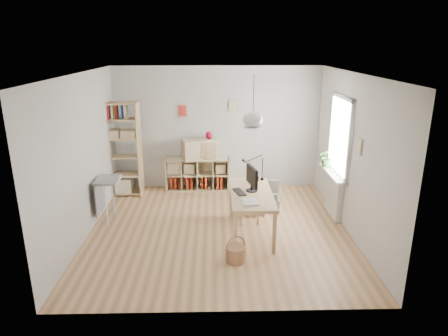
{
  "coord_description": "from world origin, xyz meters",
  "views": [
    {
      "loc": [
        -0.07,
        -6.4,
        3.17
      ],
      "look_at": [
        0.1,
        0.3,
        1.05
      ],
      "focal_mm": 32.0,
      "sensor_mm": 36.0,
      "label": 1
    }
  ],
  "objects_px": {
    "desk": "(251,198)",
    "storage_chest": "(266,201)",
    "chair": "(249,199)",
    "tall_bookshelf": "(121,146)",
    "drawer_chest": "(200,149)",
    "cube_shelf": "(197,176)",
    "monitor": "(252,177)"
  },
  "relations": [
    {
      "from": "chair",
      "to": "desk",
      "type": "bearing_deg",
      "value": -91.49
    },
    {
      "from": "desk",
      "to": "cube_shelf",
      "type": "relative_size",
      "value": 1.07
    },
    {
      "from": "chair",
      "to": "storage_chest",
      "type": "bearing_deg",
      "value": 50.17
    },
    {
      "from": "tall_bookshelf",
      "to": "desk",
      "type": "bearing_deg",
      "value": -37.01
    },
    {
      "from": "chair",
      "to": "monitor",
      "type": "xyz_separation_m",
      "value": [
        0.01,
        -0.45,
        0.57
      ]
    },
    {
      "from": "monitor",
      "to": "desk",
      "type": "bearing_deg",
      "value": -109.87
    },
    {
      "from": "desk",
      "to": "tall_bookshelf",
      "type": "bearing_deg",
      "value": 142.99
    },
    {
      "from": "tall_bookshelf",
      "to": "storage_chest",
      "type": "relative_size",
      "value": 3.11
    },
    {
      "from": "desk",
      "to": "tall_bookshelf",
      "type": "distance_m",
      "value": 3.27
    },
    {
      "from": "storage_chest",
      "to": "monitor",
      "type": "xyz_separation_m",
      "value": [
        -0.38,
        -0.94,
        0.81
      ]
    },
    {
      "from": "cube_shelf",
      "to": "monitor",
      "type": "height_order",
      "value": "monitor"
    },
    {
      "from": "tall_bookshelf",
      "to": "storage_chest",
      "type": "distance_m",
      "value": 3.25
    },
    {
      "from": "cube_shelf",
      "to": "tall_bookshelf",
      "type": "distance_m",
      "value": 1.77
    },
    {
      "from": "tall_bookshelf",
      "to": "monitor",
      "type": "xyz_separation_m",
      "value": [
        2.6,
        -1.86,
        -0.1
      ]
    },
    {
      "from": "desk",
      "to": "storage_chest",
      "type": "relative_size",
      "value": 2.34
    },
    {
      "from": "chair",
      "to": "monitor",
      "type": "distance_m",
      "value": 0.73
    },
    {
      "from": "monitor",
      "to": "drawer_chest",
      "type": "bearing_deg",
      "value": 101.41
    },
    {
      "from": "tall_bookshelf",
      "to": "monitor",
      "type": "height_order",
      "value": "tall_bookshelf"
    },
    {
      "from": "cube_shelf",
      "to": "drawer_chest",
      "type": "xyz_separation_m",
      "value": [
        0.09,
        -0.04,
        0.64
      ]
    },
    {
      "from": "monitor",
      "to": "cube_shelf",
      "type": "bearing_deg",
      "value": 103.05
    },
    {
      "from": "storage_chest",
      "to": "drawer_chest",
      "type": "height_order",
      "value": "drawer_chest"
    },
    {
      "from": "tall_bookshelf",
      "to": "drawer_chest",
      "type": "xyz_separation_m",
      "value": [
        1.66,
        0.24,
        -0.15
      ]
    },
    {
      "from": "tall_bookshelf",
      "to": "monitor",
      "type": "distance_m",
      "value": 3.2
    },
    {
      "from": "cube_shelf",
      "to": "tall_bookshelf",
      "type": "relative_size",
      "value": 0.7
    },
    {
      "from": "cube_shelf",
      "to": "chair",
      "type": "relative_size",
      "value": 1.88
    },
    {
      "from": "monitor",
      "to": "chair",
      "type": "bearing_deg",
      "value": 78.33
    },
    {
      "from": "drawer_chest",
      "to": "desk",
      "type": "bearing_deg",
      "value": -86.36
    },
    {
      "from": "tall_bookshelf",
      "to": "chair",
      "type": "bearing_deg",
      "value": -28.49
    },
    {
      "from": "drawer_chest",
      "to": "cube_shelf",
      "type": "bearing_deg",
      "value": 136.88
    },
    {
      "from": "cube_shelf",
      "to": "drawer_chest",
      "type": "distance_m",
      "value": 0.65
    },
    {
      "from": "chair",
      "to": "storage_chest",
      "type": "height_order",
      "value": "chair"
    },
    {
      "from": "chair",
      "to": "drawer_chest",
      "type": "relative_size",
      "value": 0.97
    }
  ]
}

